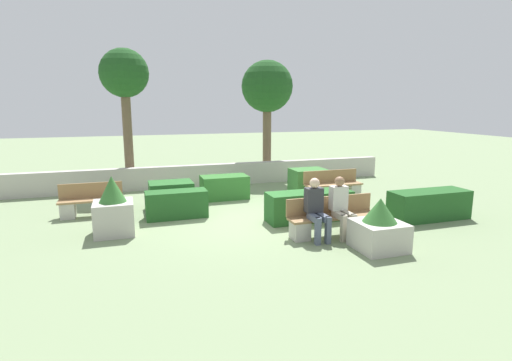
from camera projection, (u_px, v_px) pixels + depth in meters
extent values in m
plane|color=gray|center=(245.00, 219.00, 10.29)|extent=(60.00, 60.00, 0.00)
cube|color=#B7B2A8|center=(209.00, 175.00, 14.45)|extent=(13.81, 0.30, 0.78)
cube|color=#937047|center=(334.00, 217.00, 8.95)|extent=(2.14, 0.44, 0.05)
cube|color=#937047|center=(329.00, 205.00, 9.13)|extent=(2.14, 0.04, 0.40)
cube|color=#B7B2A8|center=(300.00, 230.00, 8.73)|extent=(0.36, 0.40, 0.41)
cube|color=#B7B2A8|center=(366.00, 223.00, 9.25)|extent=(0.36, 0.40, 0.41)
cube|color=#937047|center=(91.00, 200.00, 10.50)|extent=(1.60, 0.44, 0.05)
cube|color=#937047|center=(91.00, 190.00, 10.68)|extent=(1.60, 0.04, 0.40)
cube|color=#B7B2A8|center=(68.00, 210.00, 10.36)|extent=(0.36, 0.40, 0.41)
cube|color=#B7B2A8|center=(114.00, 207.00, 10.71)|extent=(0.36, 0.40, 0.41)
cube|color=#937047|center=(334.00, 185.00, 12.54)|extent=(1.87, 0.44, 0.05)
cube|color=#937047|center=(330.00, 176.00, 12.73)|extent=(1.87, 0.04, 0.40)
cube|color=#B7B2A8|center=(313.00, 193.00, 12.37)|extent=(0.36, 0.40, 0.41)
cube|color=#B7B2A8|center=(353.00, 190.00, 12.80)|extent=(0.36, 0.40, 0.41)
cube|color=#B2A893|center=(339.00, 215.00, 8.73)|extent=(0.14, 0.46, 0.13)
cube|color=#B2A893|center=(347.00, 215.00, 8.80)|extent=(0.14, 0.46, 0.13)
cube|color=#B2A893|center=(343.00, 229.00, 8.56)|extent=(0.11, 0.11, 0.59)
cube|color=#B2A893|center=(353.00, 228.00, 8.63)|extent=(0.11, 0.11, 0.59)
cube|color=beige|center=(338.00, 198.00, 8.93)|extent=(0.38, 0.22, 0.54)
sphere|color=#936B4C|center=(340.00, 181.00, 8.84)|extent=(0.22, 0.22, 0.22)
cube|color=#515B70|center=(314.00, 218.00, 8.55)|extent=(0.14, 0.46, 0.13)
cube|color=#515B70|center=(322.00, 217.00, 8.61)|extent=(0.14, 0.46, 0.13)
cube|color=#515B70|center=(318.00, 231.00, 8.37)|extent=(0.11, 0.11, 0.59)
cube|color=#515B70|center=(328.00, 230.00, 8.44)|extent=(0.11, 0.11, 0.59)
cube|color=#333338|center=(314.00, 200.00, 8.74)|extent=(0.38, 0.22, 0.54)
sphere|color=beige|center=(315.00, 183.00, 8.65)|extent=(0.22, 0.22, 0.22)
cube|color=#235623|center=(177.00, 204.00, 10.40)|extent=(1.57, 0.62, 0.71)
cube|color=#235623|center=(429.00, 205.00, 10.26)|extent=(2.10, 0.74, 0.74)
cube|color=#286028|center=(309.00, 206.00, 10.15)|extent=(2.20, 0.70, 0.74)
cube|color=#33702D|center=(224.00, 187.00, 12.50)|extent=(1.44, 0.79, 0.72)
cube|color=#286028|center=(171.00, 195.00, 11.32)|extent=(1.20, 0.88, 0.76)
cube|color=#3D7A38|center=(308.00, 181.00, 13.35)|extent=(1.13, 0.86, 0.80)
cube|color=#B7B2A8|center=(379.00, 236.00, 8.12)|extent=(0.94, 0.94, 0.58)
cone|color=#387533|center=(380.00, 210.00, 8.02)|extent=(0.69, 0.69, 0.49)
cube|color=#B7B2A8|center=(114.00, 218.00, 9.06)|extent=(0.86, 0.86, 0.76)
cone|color=#387533|center=(112.00, 189.00, 8.93)|extent=(0.60, 0.60, 0.59)
cylinder|color=brown|center=(128.00, 139.00, 13.79)|extent=(0.31, 0.31, 3.50)
sphere|color=#1E4C1E|center=(124.00, 73.00, 13.37)|extent=(1.63, 1.63, 1.63)
cylinder|color=brown|center=(267.00, 139.00, 16.09)|extent=(0.34, 0.34, 3.05)
sphere|color=#1E4C1E|center=(267.00, 86.00, 15.70)|extent=(2.03, 2.03, 2.03)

